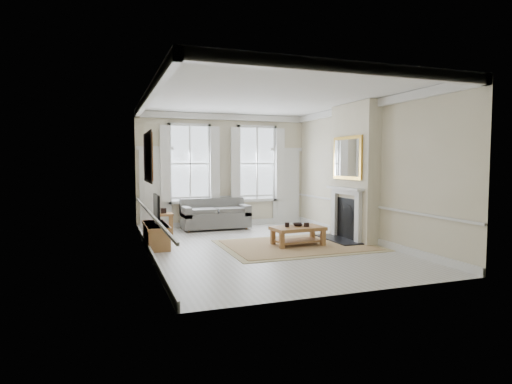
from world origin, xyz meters
name	(u,v)px	position (x,y,z in m)	size (l,w,h in m)	color
floor	(266,248)	(0.00, 0.00, 0.00)	(7.20, 7.20, 0.00)	#B7B5AD
ceiling	(266,97)	(0.00, 0.00, 3.40)	(7.20, 7.20, 0.00)	white
back_wall	(224,170)	(0.00, 3.60, 1.70)	(5.20, 5.20, 0.00)	beige
left_wall	(148,174)	(-2.60, 0.00, 1.70)	(7.20, 7.20, 0.00)	beige
right_wall	(365,172)	(2.60, 0.00, 1.70)	(7.20, 7.20, 0.00)	beige
window_left	(190,164)	(-1.05, 3.55, 1.90)	(1.26, 0.20, 2.20)	#B2BCC6
window_right	(257,164)	(1.05, 3.55, 1.90)	(1.26, 0.20, 2.20)	#B2BCC6
door_left	(156,190)	(-2.05, 3.56, 1.15)	(0.90, 0.08, 2.30)	silver
door_right	(286,187)	(2.05, 3.56, 1.15)	(0.90, 0.08, 2.30)	silver
painting	(148,157)	(-2.56, 0.30, 2.05)	(0.05, 1.66, 1.06)	#B9711F
chimney_breast	(354,172)	(2.43, 0.20, 1.70)	(0.35, 1.70, 3.38)	beige
hearth	(338,240)	(2.00, 0.20, 0.03)	(0.55, 1.50, 0.05)	black
fireplace	(346,211)	(2.20, 0.20, 0.73)	(0.21, 1.45, 1.33)	silver
mirror	(347,158)	(2.21, 0.20, 2.05)	(0.06, 1.26, 1.06)	gold
sofa	(215,216)	(-0.41, 3.11, 0.37)	(1.93, 0.94, 0.88)	slate
side_table	(164,217)	(-1.96, 2.59, 0.46)	(0.47, 0.47, 0.57)	olive
rug	(298,245)	(0.78, -0.04, 0.01)	(3.50, 2.60, 0.02)	#A97F57
coffee_table	(298,230)	(0.78, -0.04, 0.37)	(1.24, 0.77, 0.45)	olive
ceramic_pot_a	(287,225)	(0.53, 0.01, 0.50)	(0.11, 0.11, 0.11)	black
ceramic_pot_b	(307,225)	(0.98, -0.09, 0.49)	(0.13, 0.13, 0.09)	black
bowl	(298,225)	(0.83, 0.06, 0.48)	(0.27, 0.27, 0.07)	black
tv_stand	(156,235)	(-2.34, 1.00, 0.26)	(0.47, 1.46, 0.52)	olive
tv	(157,207)	(-2.32, 1.00, 0.92)	(0.08, 0.90, 0.68)	black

